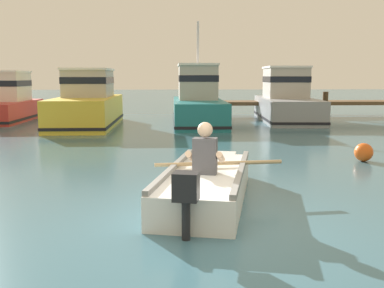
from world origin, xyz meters
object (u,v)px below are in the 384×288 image
Objects in this scene: rowboat_with_person at (207,183)px; mooring_buoy at (364,152)px; moored_boat_grey at (286,101)px; moored_boat_teal at (198,102)px; moored_boat_red at (3,103)px; moored_boat_yellow at (88,104)px.

rowboat_with_person is 4.64m from mooring_buoy.
mooring_buoy is at bearing -94.45° from moored_boat_grey.
moored_boat_grey is 14.29× the size of mooring_buoy.
moored_boat_teal is at bearing 110.49° from mooring_buoy.
moored_boat_grey reaches higher than mooring_buoy.
moored_boat_red is (-7.48, 12.55, 0.51)m from rowboat_with_person.
moored_boat_yellow is at bearing -168.41° from moored_boat_grey.
rowboat_with_person reaches higher than mooring_buoy.
moored_boat_red is at bearing 150.97° from moored_boat_yellow.
moored_boat_teal is at bearing 86.98° from rowboat_with_person.
moored_boat_yellow is 10.51m from mooring_buoy.
moored_boat_yellow is 0.92× the size of moored_boat_teal.
moored_boat_red is at bearing 138.96° from mooring_buoy.
rowboat_with_person is at bearing -93.02° from moored_boat_teal.
moored_boat_yellow is (3.87, -2.15, 0.05)m from moored_boat_red.
moored_boat_grey is at bearing 13.79° from moored_boat_teal.
moored_boat_yellow reaches higher than moored_boat_red.
moored_boat_grey is 9.24m from mooring_buoy.
moored_boat_grey reaches higher than moored_boat_red.
moored_boat_red reaches higher than rowboat_with_person.
mooring_buoy is (3.09, -8.26, -0.66)m from moored_boat_teal.
moored_boat_yellow is at bearing 109.11° from rowboat_with_person.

